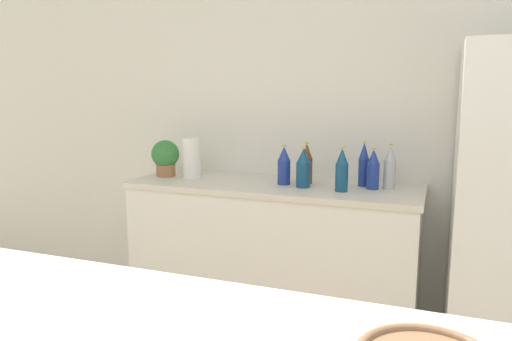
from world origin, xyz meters
TOP-DOWN VIEW (x-y plane):
  - wall_back at (0.00, 2.73)m, footprint 8.00×0.06m
  - back_counter at (-0.35, 2.40)m, footprint 1.78×0.63m
  - potted_plant at (-1.11, 2.38)m, footprint 0.18×0.18m
  - paper_towel_roll at (-0.91, 2.38)m, footprint 0.12×0.12m
  - back_bottle_0 at (-0.15, 2.34)m, footprint 0.08×0.08m
  - back_bottle_1 at (-0.29, 2.39)m, footprint 0.08×0.08m
  - back_bottle_2 at (0.08, 2.30)m, footprint 0.07×0.07m
  - back_bottle_3 at (0.33, 2.47)m, footprint 0.07×0.07m
  - back_bottle_4 at (0.24, 2.43)m, footprint 0.07×0.07m
  - back_bottle_5 at (0.17, 2.50)m, footprint 0.06×0.06m
  - back_bottle_6 at (-0.17, 2.46)m, footprint 0.07×0.07m

SIDE VIEW (x-z plane):
  - back_counter at x=-0.35m, z-range 0.00..0.93m
  - back_bottle_0 at x=-0.15m, z-range 0.92..1.16m
  - back_bottle_1 at x=-0.29m, z-range 0.92..1.16m
  - back_bottle_4 at x=0.24m, z-range 0.92..1.16m
  - back_bottle_6 at x=-0.17m, z-range 0.92..1.18m
  - back_bottle_2 at x=0.08m, z-range 0.92..1.18m
  - back_bottle_3 at x=0.33m, z-range 0.92..1.19m
  - back_bottle_5 at x=0.17m, z-range 0.92..1.19m
  - potted_plant at x=-1.11m, z-range 0.94..1.18m
  - paper_towel_roll at x=-0.91m, z-range 0.93..1.19m
  - wall_back at x=0.00m, z-range 0.00..2.55m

